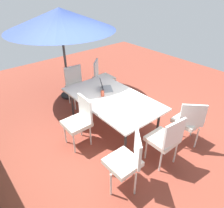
# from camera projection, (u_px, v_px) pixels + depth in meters

# --- Properties ---
(ground_plane) EXTENTS (10.00, 10.00, 0.02)m
(ground_plane) POSITION_uv_depth(u_px,v_px,m) (112.00, 127.00, 4.68)
(ground_plane) COLOR brown
(dining_table) EXTENTS (2.07, 1.18, 0.75)m
(dining_table) POSITION_uv_depth(u_px,v_px,m) (112.00, 100.00, 4.31)
(dining_table) COLOR silver
(dining_table) RESTS_ON ground_plane
(patio_umbrella) EXTENTS (2.58, 2.58, 2.27)m
(patio_umbrella) POSITION_uv_depth(u_px,v_px,m) (60.00, 19.00, 4.83)
(patio_umbrella) COLOR #4C4C4C
(patio_umbrella) RESTS_ON ground_plane
(chair_east) EXTENTS (0.48, 0.47, 0.98)m
(chair_east) POSITION_uv_depth(u_px,v_px,m) (76.00, 84.00, 5.26)
(chair_east) COLOR silver
(chair_east) RESTS_ON ground_plane
(chair_northwest) EXTENTS (0.58, 0.58, 0.98)m
(chair_northwest) POSITION_uv_depth(u_px,v_px,m) (127.00, 159.00, 3.12)
(chair_northwest) COLOR silver
(chair_northwest) RESTS_ON ground_plane
(chair_southwest) EXTENTS (0.59, 0.59, 0.98)m
(chair_southwest) POSITION_uv_depth(u_px,v_px,m) (189.00, 120.00, 3.96)
(chair_southwest) COLOR silver
(chair_southwest) RESTS_ON ground_plane
(chair_southeast) EXTENTS (0.59, 0.59, 0.98)m
(chair_southeast) POSITION_uv_depth(u_px,v_px,m) (102.00, 76.00, 5.67)
(chair_southeast) COLOR silver
(chair_southeast) RESTS_ON ground_plane
(chair_west) EXTENTS (0.48, 0.47, 0.98)m
(chair_west) POSITION_uv_depth(u_px,v_px,m) (166.00, 138.00, 3.52)
(chair_west) COLOR silver
(chair_west) RESTS_ON ground_plane
(chair_north) EXTENTS (0.46, 0.47, 0.98)m
(chair_north) POSITION_uv_depth(u_px,v_px,m) (79.00, 120.00, 3.97)
(chair_north) COLOR silver
(chair_north) RESTS_ON ground_plane
(laptop) EXTENTS (0.40, 0.37, 0.21)m
(laptop) POSITION_uv_depth(u_px,v_px,m) (105.00, 87.00, 4.57)
(laptop) COLOR gray
(laptop) RESTS_ON dining_table
(cup) EXTENTS (0.07, 0.07, 0.11)m
(cup) POSITION_uv_depth(u_px,v_px,m) (103.00, 94.00, 4.32)
(cup) COLOR #CC4C33
(cup) RESTS_ON dining_table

